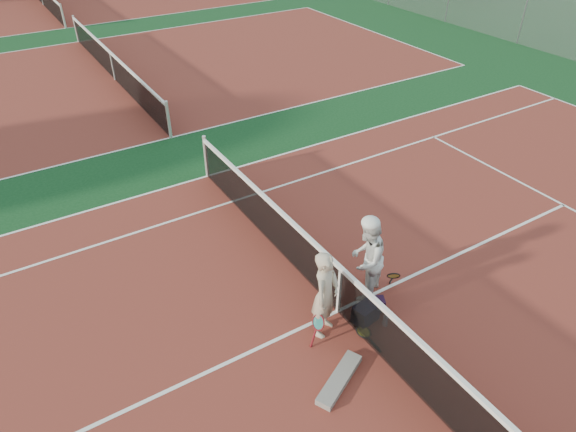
{
  "coord_description": "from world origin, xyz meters",
  "views": [
    {
      "loc": [
        -4.11,
        -5.01,
        6.52
      ],
      "look_at": [
        0.0,
        1.66,
        1.05
      ],
      "focal_mm": 32.0,
      "sensor_mm": 36.0,
      "label": 1
    }
  ],
  "objects": [
    {
      "name": "player_a",
      "position": [
        -0.46,
        -0.22,
        0.81
      ],
      "size": [
        0.71,
        0.64,
        1.62
      ],
      "primitive_type": "imported",
      "rotation": [
        0.0,
        0.0,
        0.54
      ],
      "color": "#C2B197",
      "rests_on": "ground"
    },
    {
      "name": "player_b",
      "position": [
        0.66,
        0.12,
        0.81
      ],
      "size": [
        1.0,
        0.94,
        1.63
      ],
      "primitive_type": "imported",
      "rotation": [
        0.0,
        0.0,
        3.7
      ],
      "color": "silver",
      "rests_on": "ground"
    },
    {
      "name": "net_cover_canvas",
      "position": [
        -0.86,
        -1.21,
        0.06
      ],
      "size": [
        1.08,
        0.71,
        0.11
      ],
      "primitive_type": "cube",
      "rotation": [
        0.0,
        0.0,
        0.47
      ],
      "color": "slate",
      "rests_on": "ground"
    },
    {
      "name": "sports_bag_navy",
      "position": [
        0.27,
        -0.42,
        0.17
      ],
      "size": [
        0.47,
        0.36,
        0.33
      ],
      "primitive_type": "cube",
      "rotation": [
        0.0,
        0.0,
        0.17
      ],
      "color": "black",
      "rests_on": "ground"
    },
    {
      "name": "ground",
      "position": [
        0.0,
        0.0,
        0.0
      ],
      "size": [
        130.0,
        130.0,
        0.0
      ],
      "primitive_type": "plane",
      "color": "#0F3818",
      "rests_on": "ground"
    },
    {
      "name": "court_main",
      "position": [
        0.0,
        0.0,
        0.0
      ],
      "size": [
        23.77,
        10.97,
        0.01
      ],
      "primitive_type": "cube",
      "color": "maroon",
      "rests_on": "ground"
    },
    {
      "name": "net_far_a",
      "position": [
        0.0,
        13.5,
        0.51
      ],
      "size": [
        0.1,
        10.98,
        1.02
      ],
      "primitive_type": null,
      "color": "black",
      "rests_on": "ground"
    },
    {
      "name": "court_far_a",
      "position": [
        0.0,
        13.5,
        0.0
      ],
      "size": [
        23.77,
        10.97,
        0.01
      ],
      "primitive_type": "cube",
      "color": "maroon",
      "rests_on": "ground"
    },
    {
      "name": "sports_bag_purple",
      "position": [
        0.58,
        -0.31,
        0.12
      ],
      "size": [
        0.36,
        0.32,
        0.24
      ],
      "primitive_type": "cube",
      "rotation": [
        0.0,
        0.0,
        -0.47
      ],
      "color": "black",
      "rests_on": "ground"
    },
    {
      "name": "racket_spare",
      "position": [
        0.06,
        -0.64,
        0.03
      ],
      "size": [
        0.29,
        0.61,
        0.06
      ],
      "primitive_type": null,
      "rotation": [
        0.0,
        0.0,
        1.53
      ],
      "color": "black",
      "rests_on": "ground"
    },
    {
      "name": "water_bottle",
      "position": [
        0.49,
        -0.69,
        0.15
      ],
      "size": [
        0.09,
        0.09,
        0.3
      ],
      "primitive_type": "cylinder",
      "color": "silver",
      "rests_on": "ground"
    },
    {
      "name": "racket_black_held",
      "position": [
        1.11,
        -0.13,
        0.26
      ],
      "size": [
        0.42,
        0.44,
        0.53
      ],
      "primitive_type": null,
      "rotation": [
        0.0,
        0.0,
        4.1
      ],
      "color": "black",
      "rests_on": "ground"
    },
    {
      "name": "court_far_b",
      "position": [
        0.0,
        27.0,
        0.0
      ],
      "size": [
        23.77,
        10.97,
        0.01
      ],
      "primitive_type": "cube",
      "color": "maroon",
      "rests_on": "ground"
    },
    {
      "name": "racket_red",
      "position": [
        -0.69,
        -0.39,
        0.29
      ],
      "size": [
        0.29,
        0.32,
        0.57
      ],
      "primitive_type": null,
      "rotation": [
        0.0,
        0.0,
        0.23
      ],
      "color": "maroon",
      "rests_on": "ground"
    },
    {
      "name": "fence_right",
      "position": [
        16.0,
        6.75,
        1.5
      ],
      "size": [
        0.06,
        54.5,
        3.0
      ],
      "primitive_type": null,
      "rotation": [
        0.0,
        0.0,
        1.57
      ],
      "color": "slate",
      "rests_on": "ground"
    },
    {
      "name": "net_main",
      "position": [
        0.0,
        0.0,
        0.51
      ],
      "size": [
        0.1,
        10.98,
        1.02
      ],
      "primitive_type": null,
      "color": "black",
      "rests_on": "ground"
    }
  ]
}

